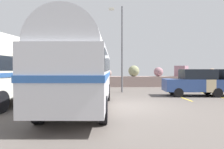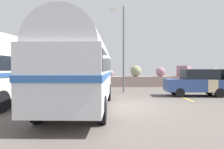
% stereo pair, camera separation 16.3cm
% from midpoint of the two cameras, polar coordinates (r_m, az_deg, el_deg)
% --- Properties ---
extents(ground, '(32.00, 26.00, 0.02)m').
position_cam_midpoint_polar(ground, '(10.57, 4.64, -8.74)').
color(ground, '#5A524D').
extents(breakwater, '(31.36, 2.24, 2.30)m').
position_cam_midpoint_polar(breakwater, '(22.20, 1.07, -1.54)').
color(breakwater, gray).
rests_on(breakwater, ground).
extents(vintage_coach, '(2.79, 8.68, 3.70)m').
position_cam_midpoint_polar(vintage_coach, '(9.71, -8.71, 2.43)').
color(vintage_coach, black).
rests_on(vintage_coach, ground).
extents(second_coach, '(3.86, 8.87, 3.70)m').
position_cam_midpoint_polar(second_coach, '(12.70, -26.10, 2.08)').
color(second_coach, black).
rests_on(second_coach, ground).
extents(parked_car_nearest, '(4.20, 1.96, 1.86)m').
position_cam_midpoint_polar(parked_car_nearest, '(15.40, 21.66, -2.01)').
color(parked_car_nearest, black).
rests_on(parked_car_nearest, ground).
extents(lamp_post, '(1.13, 0.59, 6.90)m').
position_cam_midpoint_polar(lamp_post, '(16.71, 2.16, 8.30)').
color(lamp_post, '#5B5B60').
rests_on(lamp_post, ground).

